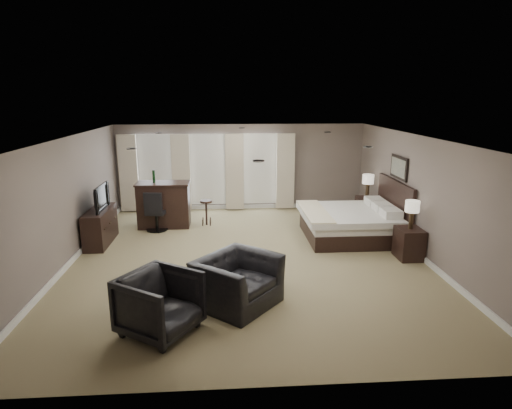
{
  "coord_description": "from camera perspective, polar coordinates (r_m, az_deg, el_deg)",
  "views": [
    {
      "loc": [
        -0.43,
        -8.71,
        3.44
      ],
      "look_at": [
        0.2,
        0.4,
        1.1
      ],
      "focal_mm": 30.0,
      "sensor_mm": 36.0,
      "label": 1
    }
  ],
  "objects": [
    {
      "name": "room",
      "position": [
        8.98,
        -1.1,
        0.58
      ],
      "size": [
        7.6,
        8.6,
        2.64
      ],
      "color": "#887B56",
      "rests_on": "ground"
    },
    {
      "name": "window_bay",
      "position": [
        13.02,
        -6.42,
        4.39
      ],
      "size": [
        5.25,
        0.2,
        2.3
      ],
      "color": "silver",
      "rests_on": "room"
    },
    {
      "name": "bed",
      "position": [
        10.72,
        12.48,
        -0.69
      ],
      "size": [
        2.25,
        2.14,
        1.43
      ],
      "primitive_type": "cube",
      "color": "silver",
      "rests_on": "ground"
    },
    {
      "name": "nightstand_near",
      "position": [
        9.83,
        19.72,
        -4.91
      ],
      "size": [
        0.5,
        0.61,
        0.67
      ],
      "primitive_type": "cube",
      "color": "black",
      "rests_on": "ground"
    },
    {
      "name": "nightstand_far",
      "position": [
        12.42,
        14.48,
        -0.58
      ],
      "size": [
        0.5,
        0.61,
        0.66
      ],
      "primitive_type": "cube",
      "color": "black",
      "rests_on": "ground"
    },
    {
      "name": "lamp_near",
      "position": [
        9.65,
        20.04,
        -1.31
      ],
      "size": [
        0.3,
        0.3,
        0.62
      ],
      "primitive_type": "cube",
      "color": "beige",
      "rests_on": "nightstand_near"
    },
    {
      "name": "lamp_far",
      "position": [
        12.27,
        14.67,
        2.39
      ],
      "size": [
        0.32,
        0.32,
        0.65
      ],
      "primitive_type": "cube",
      "color": "beige",
      "rests_on": "nightstand_far"
    },
    {
      "name": "wall_art",
      "position": [
        10.88,
        18.46,
        4.71
      ],
      "size": [
        0.04,
        0.96,
        0.56
      ],
      "primitive_type": "cube",
      "color": "slate",
      "rests_on": "room"
    },
    {
      "name": "dresser",
      "position": [
        10.8,
        -20.04,
        -2.78
      ],
      "size": [
        0.46,
        1.43,
        0.83
      ],
      "primitive_type": "cube",
      "color": "black",
      "rests_on": "ground"
    },
    {
      "name": "tv",
      "position": [
        10.68,
        -20.26,
        -0.3
      ],
      "size": [
        0.59,
        1.03,
        0.14
      ],
      "primitive_type": "imported",
      "rotation": [
        0.0,
        0.0,
        1.57
      ],
      "color": "black",
      "rests_on": "dresser"
    },
    {
      "name": "armchair_near",
      "position": [
        7.22,
        -2.51,
        -9.19
      ],
      "size": [
        1.46,
        1.51,
        1.11
      ],
      "primitive_type": "imported",
      "rotation": [
        0.0,
        0.0,
        0.87
      ],
      "color": "black",
      "rests_on": "ground"
    },
    {
      "name": "armchair_far",
      "position": [
        6.58,
        -12.71,
        -12.45
      ],
      "size": [
        1.32,
        1.34,
        1.02
      ],
      "primitive_type": "imported",
      "rotation": [
        0.0,
        0.0,
        0.99
      ],
      "color": "black",
      "rests_on": "ground"
    },
    {
      "name": "bar_counter",
      "position": [
        11.67,
        -12.17,
        0.01
      ],
      "size": [
        1.4,
        0.73,
        1.22
      ],
      "primitive_type": "cube",
      "color": "black",
      "rests_on": "ground"
    },
    {
      "name": "bar_stool_left",
      "position": [
        11.82,
        -10.44,
        -0.95
      ],
      "size": [
        0.45,
        0.45,
        0.73
      ],
      "primitive_type": "cube",
      "rotation": [
        0.0,
        0.0,
        0.4
      ],
      "color": "black",
      "rests_on": "ground"
    },
    {
      "name": "bar_stool_right",
      "position": [
        11.69,
        -6.63,
        -1.08
      ],
      "size": [
        0.42,
        0.42,
        0.68
      ],
      "primitive_type": "cube",
      "rotation": [
        0.0,
        0.0,
        -0.38
      ],
      "color": "black",
      "rests_on": "ground"
    },
    {
      "name": "desk_chair",
      "position": [
        11.37,
        -13.18,
        -0.82
      ],
      "size": [
        0.61,
        0.61,
        1.06
      ],
      "primitive_type": "cube",
      "rotation": [
        0.0,
        0.0,
        3.01
      ],
      "color": "black",
      "rests_on": "ground"
    }
  ]
}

